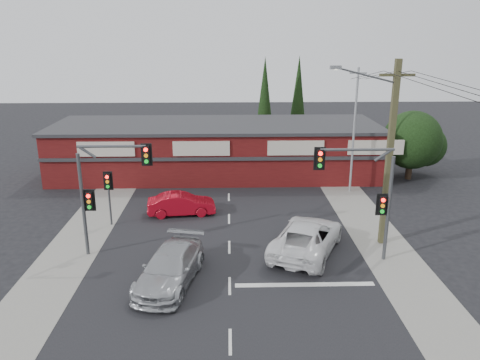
{
  "coord_description": "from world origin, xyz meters",
  "views": [
    {
      "loc": [
        -0.02,
        -20.73,
        11.14
      ],
      "look_at": [
        0.6,
        3.0,
        3.74
      ],
      "focal_mm": 35.0,
      "sensor_mm": 36.0,
      "label": 1
    }
  ],
  "objects_px": {
    "silver_suv": "(170,267)",
    "white_suv": "(307,237)",
    "red_sedan": "(181,204)",
    "utility_pole": "(388,149)",
    "shop_building": "(216,148)"
  },
  "relations": [
    {
      "from": "silver_suv",
      "to": "utility_pole",
      "type": "bearing_deg",
      "value": 32.47
    },
    {
      "from": "silver_suv",
      "to": "white_suv",
      "type": "bearing_deg",
      "value": 36.42
    },
    {
      "from": "silver_suv",
      "to": "shop_building",
      "type": "bearing_deg",
      "value": 96.53
    },
    {
      "from": "red_sedan",
      "to": "utility_pole",
      "type": "relative_size",
      "value": 0.43
    },
    {
      "from": "white_suv",
      "to": "shop_building",
      "type": "distance_m",
      "value": 15.92
    },
    {
      "from": "utility_pole",
      "to": "red_sedan",
      "type": "bearing_deg",
      "value": 157.94
    },
    {
      "from": "white_suv",
      "to": "utility_pole",
      "type": "distance_m",
      "value": 6.29
    },
    {
      "from": "red_sedan",
      "to": "utility_pole",
      "type": "bearing_deg",
      "value": -118.35
    },
    {
      "from": "white_suv",
      "to": "red_sedan",
      "type": "distance_m",
      "value": 9.14
    },
    {
      "from": "silver_suv",
      "to": "shop_building",
      "type": "xyz_separation_m",
      "value": [
        1.76,
        18.13,
        1.33
      ]
    },
    {
      "from": "red_sedan",
      "to": "silver_suv",
      "type": "bearing_deg",
      "value": 175.64
    },
    {
      "from": "utility_pole",
      "to": "silver_suv",
      "type": "bearing_deg",
      "value": -159.63
    },
    {
      "from": "white_suv",
      "to": "red_sedan",
      "type": "xyz_separation_m",
      "value": [
        -7.18,
        5.64,
        -0.15
      ]
    },
    {
      "from": "silver_suv",
      "to": "utility_pole",
      "type": "height_order",
      "value": "utility_pole"
    },
    {
      "from": "white_suv",
      "to": "silver_suv",
      "type": "relative_size",
      "value": 1.12
    }
  ]
}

